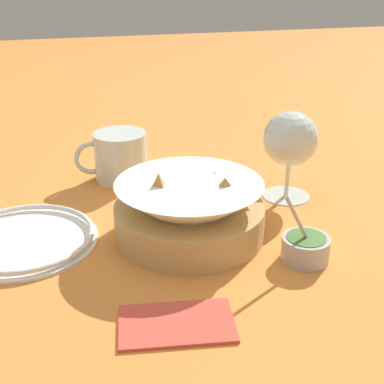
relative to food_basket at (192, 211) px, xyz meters
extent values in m
plane|color=orange|center=(0.00, 0.01, -0.04)|extent=(4.00, 4.00, 0.00)
cylinder|color=tan|center=(0.00, 0.00, -0.01)|extent=(0.21, 0.21, 0.05)
cone|color=white|center=(0.00, 0.00, 0.00)|extent=(0.21, 0.21, 0.08)
cylinder|color=#3D842D|center=(0.00, 0.00, -0.01)|extent=(0.16, 0.16, 0.01)
pyramid|color=#CC8E42|center=(0.05, 0.00, 0.03)|extent=(0.07, 0.09, 0.07)
pyramid|color=#CC8E42|center=(0.01, 0.04, 0.02)|extent=(0.07, 0.07, 0.05)
pyramid|color=#CC8E42|center=(-0.04, 0.02, 0.02)|extent=(0.08, 0.07, 0.06)
pyramid|color=#CC8E42|center=(-0.04, -0.02, 0.02)|extent=(0.08, 0.07, 0.05)
pyramid|color=#CC8E42|center=(0.00, 0.00, 0.02)|extent=(0.08, 0.07, 0.05)
cylinder|color=#B7B7BC|center=(-0.13, 0.10, -0.02)|extent=(0.06, 0.06, 0.03)
cylinder|color=#42702D|center=(-0.13, 0.10, -0.02)|extent=(0.05, 0.05, 0.02)
cylinder|color=#B7B7BC|center=(-0.12, 0.10, 0.02)|extent=(0.05, 0.01, 0.09)
cylinder|color=silver|center=(-0.19, -0.09, -0.04)|extent=(0.08, 0.08, 0.00)
cylinder|color=silver|center=(-0.19, -0.09, -0.01)|extent=(0.01, 0.01, 0.06)
sphere|color=silver|center=(-0.19, -0.09, 0.06)|extent=(0.09, 0.09, 0.09)
sphere|color=#E5B77F|center=(-0.19, -0.09, 0.05)|extent=(0.06, 0.06, 0.06)
cylinder|color=silver|center=(0.07, -0.24, 0.00)|extent=(0.09, 0.09, 0.09)
cylinder|color=gold|center=(0.07, -0.24, -0.01)|extent=(0.08, 0.08, 0.06)
torus|color=silver|center=(0.12, -0.24, 0.01)|extent=(0.06, 0.01, 0.06)
cylinder|color=white|center=(0.23, -0.04, -0.03)|extent=(0.21, 0.21, 0.01)
torus|color=white|center=(0.23, -0.04, -0.03)|extent=(0.20, 0.20, 0.01)
cube|color=#DB4C3D|center=(0.07, 0.19, -0.04)|extent=(0.14, 0.09, 0.01)
camera|label=1|loc=(0.17, 0.65, 0.34)|focal=50.00mm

